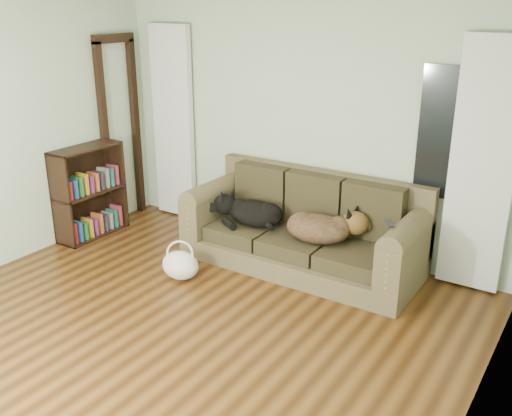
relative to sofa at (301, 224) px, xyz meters
The scene contains 13 objects.
floor 2.05m from the sofa, 98.21° to the right, with size 5.00×5.00×0.00m, color #361E0A.
wall_back 1.04m from the sofa, 118.50° to the left, with size 4.50×0.04×2.60m, color beige.
wall_right 2.91m from the sofa, 45.15° to the right, with size 0.04×5.00×2.60m, color beige.
curtain_left 2.15m from the sofa, 167.36° to the left, with size 0.55×0.08×2.25m, color white.
curtain_right 1.73m from the sofa, 16.37° to the left, with size 0.55×0.08×2.25m, color white.
window_pane 1.58m from the sofa, 23.02° to the left, with size 0.50×0.03×1.20m, color black.
door_casing 2.56m from the sofa, behind, with size 0.07×0.60×2.10m, color black.
sofa is the anchor object (origin of this frame).
dog_black_lab 0.55m from the sofa, behind, with size 0.60×0.42×0.26m, color black.
dog_shepherd 0.26m from the sofa, 11.16° to the right, with size 0.65×0.46×0.28m, color black.
tv_remote 1.01m from the sofa, 11.67° to the right, with size 0.05×0.18×0.02m, color black.
tote_bag 1.24m from the sofa, 133.53° to the right, with size 0.38×0.29×0.27m, color silver.
bookshelf 2.44m from the sofa, 166.55° to the right, with size 0.31×0.82×1.03m, color black.
Camera 1 is at (2.74, -2.64, 2.52)m, focal length 40.00 mm.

